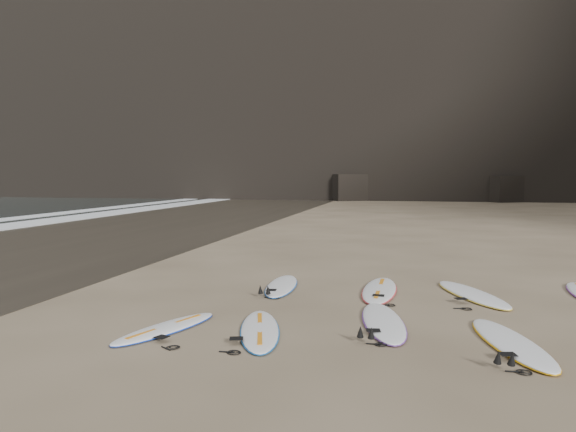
# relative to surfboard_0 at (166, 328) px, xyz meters

# --- Properties ---
(ground) EXTENTS (240.00, 240.00, 0.00)m
(ground) POSITION_rel_surfboard_0_xyz_m (3.87, 0.80, -0.04)
(ground) COLOR #897559
(ground) RESTS_ON ground
(wet_sand) EXTENTS (12.00, 200.00, 0.01)m
(wet_sand) POSITION_rel_surfboard_0_xyz_m (-9.13, 10.80, -0.04)
(wet_sand) COLOR #383026
(wet_sand) RESTS_ON ground
(surfboard_0) EXTENTS (1.22, 2.26, 0.08)m
(surfboard_0) POSITION_rel_surfboard_0_xyz_m (0.00, 0.00, 0.00)
(surfboard_0) COLOR white
(surfboard_0) RESTS_ON ground
(surfboard_1) EXTENTS (1.18, 2.47, 0.09)m
(surfboard_1) POSITION_rel_surfboard_0_xyz_m (1.47, 0.20, 0.00)
(surfboard_1) COLOR white
(surfboard_1) RESTS_ON ground
(surfboard_2) EXTENTS (1.04, 2.66, 0.09)m
(surfboard_2) POSITION_rel_surfboard_0_xyz_m (3.31, 1.09, 0.01)
(surfboard_2) COLOR white
(surfboard_2) RESTS_ON ground
(surfboard_3) EXTENTS (1.19, 2.66, 0.09)m
(surfboard_3) POSITION_rel_surfboard_0_xyz_m (5.14, 0.31, 0.01)
(surfboard_3) COLOR white
(surfboard_3) RESTS_ON ground
(surfboard_5) EXTENTS (0.80, 2.51, 0.09)m
(surfboard_5) POSITION_rel_surfboard_0_xyz_m (1.03, 3.65, 0.00)
(surfboard_5) COLOR white
(surfboard_5) RESTS_ON ground
(surfboard_6) EXTENTS (0.72, 2.76, 0.10)m
(surfboard_6) POSITION_rel_surfboard_0_xyz_m (3.12, 3.62, 0.01)
(surfboard_6) COLOR white
(surfboard_6) RESTS_ON ground
(surfboard_7) EXTENTS (1.60, 2.76, 0.10)m
(surfboard_7) POSITION_rel_surfboard_0_xyz_m (4.96, 3.60, 0.01)
(surfboard_7) COLOR white
(surfboard_7) RESTS_ON ground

